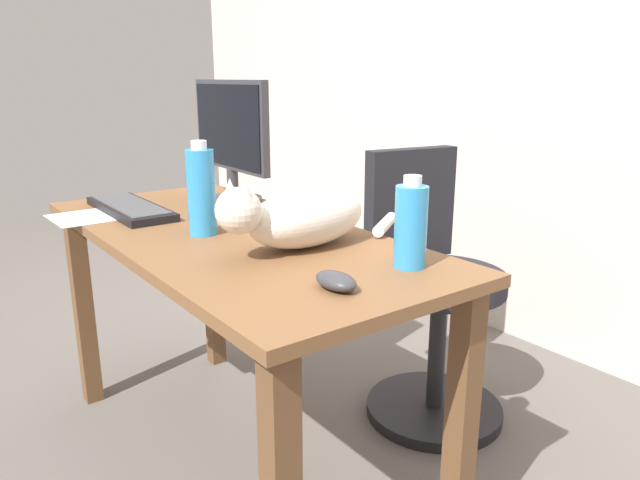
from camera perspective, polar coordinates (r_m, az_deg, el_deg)
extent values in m
plane|color=#59544F|center=(2.02, -7.84, -20.30)|extent=(8.00, 8.00, 0.00)
cube|color=beige|center=(2.71, 21.70, 17.01)|extent=(6.00, 0.04, 2.60)
cube|color=brown|center=(1.70, -8.75, 0.38)|extent=(1.43, 0.64, 0.03)
cube|color=brown|center=(2.32, -21.87, -6.27)|extent=(0.06, 0.06, 0.73)
cube|color=brown|center=(2.49, -10.31, -3.94)|extent=(0.06, 0.06, 0.73)
cube|color=brown|center=(1.53, 13.49, -17.13)|extent=(0.06, 0.06, 0.73)
cylinder|color=black|center=(2.26, 10.92, -15.72)|extent=(0.48, 0.48, 0.04)
cylinder|color=black|center=(2.15, 11.22, -10.70)|extent=(0.06, 0.06, 0.48)
cylinder|color=black|center=(2.05, 11.61, -3.92)|extent=(0.44, 0.44, 0.06)
cube|color=black|center=(2.13, 8.74, 3.38)|extent=(0.11, 0.36, 0.40)
cylinder|color=#333338|center=(2.10, -8.37, 3.90)|extent=(0.20, 0.20, 0.01)
cylinder|color=#333338|center=(2.09, -8.43, 5.44)|extent=(0.04, 0.04, 0.10)
cube|color=#333338|center=(2.07, -8.65, 10.91)|extent=(0.48, 0.04, 0.30)
cube|color=black|center=(2.06, -9.02, 10.88)|extent=(0.45, 0.02, 0.27)
cube|color=black|center=(2.01, -17.85, 2.90)|extent=(0.44, 0.15, 0.02)
cube|color=#444447|center=(2.00, -17.88, 3.29)|extent=(0.40, 0.12, 0.00)
ellipsoid|color=silver|center=(1.52, -1.24, 2.20)|extent=(0.22, 0.38, 0.15)
sphere|color=silver|center=(1.38, -7.88, 2.82)|extent=(0.11, 0.11, 0.11)
cone|color=silver|center=(1.34, -7.21, 4.68)|extent=(0.04, 0.04, 0.04)
cone|color=silver|center=(1.39, -8.68, 5.00)|extent=(0.04, 0.04, 0.04)
cylinder|color=silver|center=(1.68, 6.30, 1.52)|extent=(0.13, 0.17, 0.03)
ellipsoid|color=#333338|center=(1.22, 1.55, -3.97)|extent=(0.11, 0.06, 0.04)
cube|color=white|center=(2.00, -20.35, 2.29)|extent=(0.22, 0.30, 0.00)
cylinder|color=#2D8CD1|center=(1.35, 8.76, 1.24)|extent=(0.07, 0.07, 0.19)
cylinder|color=silver|center=(1.33, 8.94, 5.67)|extent=(0.04, 0.04, 0.02)
cylinder|color=#2D8CD1|center=(1.65, -11.40, 4.50)|extent=(0.08, 0.08, 0.24)
cylinder|color=silver|center=(1.63, -11.64, 8.98)|extent=(0.04, 0.04, 0.02)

